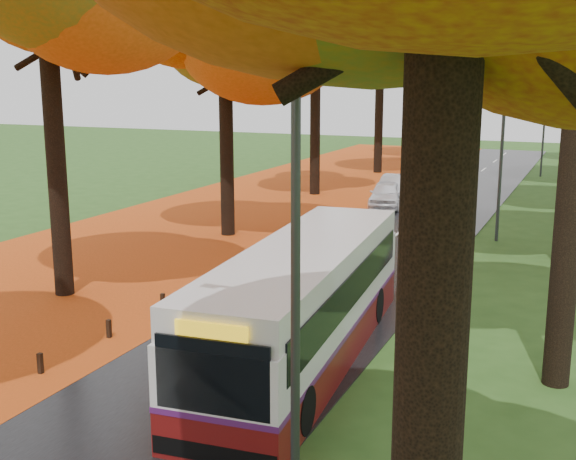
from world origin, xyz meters
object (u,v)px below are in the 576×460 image
Objects in this scene: streetlamp_far at (541,108)px; car_silver at (396,189)px; bus at (304,301)px; car_dark at (427,174)px; car_white at (386,194)px; streetlamp_mid at (497,130)px; streetlamp_near at (279,234)px.

car_silver is at bearing -113.60° from streetlamp_far.
car_dark is (-4.03, 31.10, -0.94)m from bus.
bus reaches higher than car_white.
streetlamp_mid is 1.00× the size of streetlamp_far.
streetlamp_near reaches higher than bus.
car_white is 1.84m from car_silver.
bus is 23.51m from car_silver.
bus reaches higher than car_silver.
car_silver is (0.03, 1.84, 0.05)m from car_white.
car_dark is (-0.03, 7.95, -0.18)m from car_silver.
bus is 2.48× the size of car_silver.
streetlamp_mid is 2.07× the size of car_dark.
car_white reaches higher than car_dark.
bus is 21.70m from car_white.
car_white is (-6.30, 27.80, -3.99)m from streetlamp_near.
streetlamp_mid is 1.79× the size of car_silver.
streetlamp_mid reaches higher than car_white.
car_dark is at bearing -134.50° from streetlamp_far.
streetlamp_far reaches higher than car_silver.
streetlamp_near is 2.07× the size of car_dark.
car_silver is 7.95m from car_dark.
streetlamp_mid is at bearing -53.43° from car_white.
bus is 2.75× the size of car_white.
streetlamp_far is 1.99× the size of car_white.
bus is at bearing -82.36° from car_silver.
car_dark is (0.00, 9.79, -0.13)m from car_white.
streetlamp_near is 22.00m from streetlamp_mid.
streetlamp_far is 2.07× the size of car_dark.
streetlamp_near is 1.00× the size of streetlamp_mid.
streetlamp_mid and streetlamp_far have the same top height.
car_dark is (-6.30, -6.41, -4.11)m from streetlamp_far.
streetlamp_far is (0.00, 22.00, 0.00)m from streetlamp_mid.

